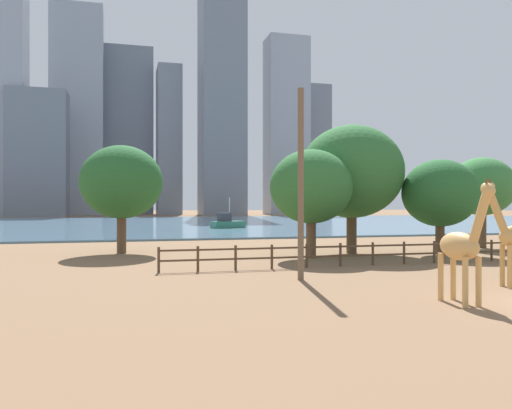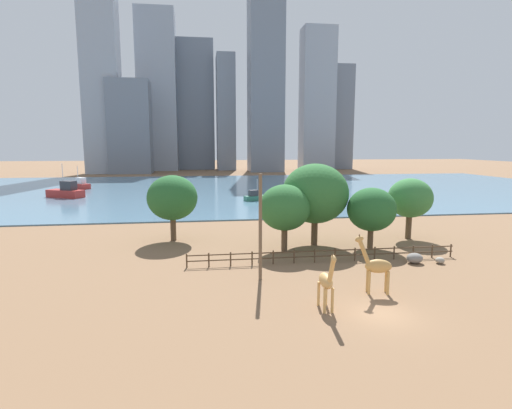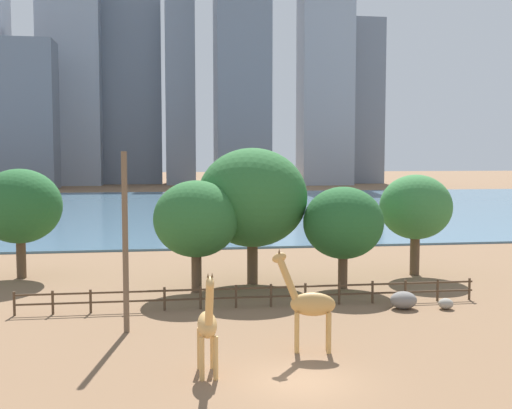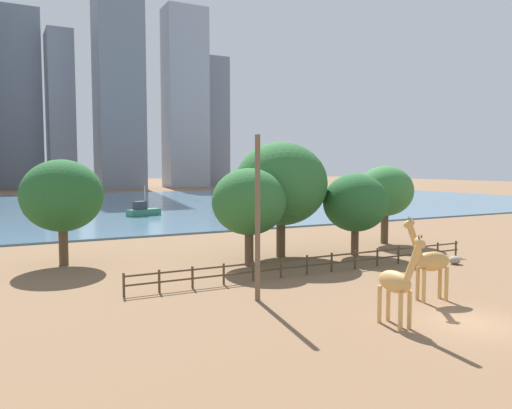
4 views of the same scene
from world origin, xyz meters
TOP-DOWN VIEW (x-y plane):
  - ground_plane at (0.00, 80.00)m, footprint 400.00×400.00m
  - harbor_water at (0.00, 77.00)m, footprint 180.00×86.00m
  - giraffe_tall at (1.21, 3.67)m, footprint 2.89×1.16m
  - giraffe_companion at (-3.41, 1.19)m, footprint 0.78×2.72m
  - utility_pole at (-6.88, 7.88)m, footprint 0.28×0.28m
  - boulder_near_fence at (10.51, 10.04)m, footprint 0.83×0.81m
  - boulder_by_pole at (8.20, 10.46)m, footprint 1.50×1.30m
  - enclosure_fence at (-0.03, 12.00)m, footprint 26.12×0.14m
  - tree_left_large at (-3.02, 16.57)m, footprint 5.33×5.33m
  - tree_center_broad at (-14.87, 22.84)m, footprint 5.75×5.75m
  - tree_right_tall at (0.81, 18.60)m, footprint 7.27×7.27m
  - tree_left_small at (6.38, 16.37)m, footprint 5.15×5.15m
  - tree_right_small at (12.73, 19.98)m, footprint 5.11×5.11m
  - boat_sailboat at (-0.93, 54.01)m, footprint 5.02×3.14m
  - skyline_tower_needle at (15.90, 145.59)m, footprint 13.96×13.78m
  - skyline_block_central at (39.88, 151.41)m, footprint 14.19×10.46m
  - skyline_block_left at (0.15, 160.64)m, footprint 8.02×13.49m
  - skyline_tower_short at (-13.72, 167.04)m, footprint 17.43×11.60m
  - skyline_tower_far at (52.55, 160.22)m, footprint 12.57×9.37m

SIDE VIEW (x-z plane):
  - ground_plane at x=0.00m, z-range 0.00..0.00m
  - harbor_water at x=0.00m, z-range 0.00..0.20m
  - boulder_near_fence at x=10.51m, z-range 0.00..0.61m
  - boulder_by_pole at x=8.20m, z-range 0.00..0.97m
  - enclosure_fence at x=-0.03m, z-range 0.11..1.41m
  - boat_sailboat at x=-0.93m, z-range -1.21..3.04m
  - giraffe_companion at x=-3.41m, z-range -0.14..4.17m
  - giraffe_tall at x=1.21m, z-range -0.15..4.39m
  - tree_left_small at x=6.38m, z-range 0.94..7.50m
  - utility_pole at x=-6.88m, z-range 0.00..8.77m
  - tree_left_large at x=-3.02m, z-range 1.08..8.09m
  - tree_right_small at x=12.73m, z-range 1.26..8.44m
  - tree_center_broad at x=-14.87m, z-range 1.20..8.83m
  - tree_right_tall at x=0.81m, z-range 1.23..10.28m
  - skyline_tower_far at x=52.55m, z-range 0.00..47.53m
  - skyline_block_left at x=0.15m, z-range 0.00..50.66m
  - skyline_tower_short at x=-13.72m, z-range 0.00..57.87m
  - skyline_block_central at x=39.88m, z-range 0.00..61.19m
  - skyline_tower_needle at x=15.90m, z-range 0.00..92.77m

